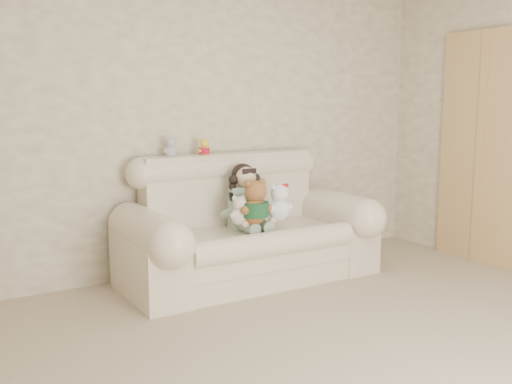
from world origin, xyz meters
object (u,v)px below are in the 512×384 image
Objects in this scene: brown_teddy at (255,198)px; cream_teddy at (239,207)px; sofa at (250,219)px; white_cat at (279,199)px; seated_child at (245,196)px.

cream_teddy is at bearing 131.29° from brown_teddy.
sofa reaches higher than white_cat.
seated_child is 1.28× the size of brown_teddy.
sofa is 0.26m from brown_teddy.
brown_teddy reaches higher than white_cat.
seated_child reaches higher than white_cat.
brown_teddy is (-0.04, -0.16, 0.20)m from sofa.
cream_teddy is (-0.12, 0.05, -0.08)m from brown_teddy.
seated_child is at bearing 54.72° from brown_teddy.
sofa is at bearing 50.47° from brown_teddy.
white_cat is at bearing -20.46° from brown_teddy.
brown_teddy is 1.17× the size of white_cat.
cream_teddy is at bearing -123.41° from seated_child.
seated_child is at bearing 62.67° from cream_teddy.
sofa reaches higher than cream_teddy.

